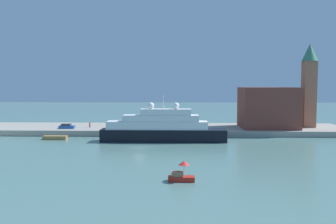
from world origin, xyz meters
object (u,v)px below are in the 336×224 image
(large_yacht, at_px, (162,128))
(parked_car, at_px, (67,126))
(work_barge, at_px, (55,138))
(bell_tower, at_px, (309,82))
(person_figure, at_px, (90,125))
(mooring_bollard, at_px, (135,129))
(small_motorboat, at_px, (181,174))
(harbor_building, at_px, (268,108))

(large_yacht, bearing_deg, parked_car, 155.91)
(work_barge, distance_m, bell_tower, 69.80)
(work_barge, distance_m, person_figure, 13.76)
(work_barge, xyz_separation_m, mooring_bollard, (19.02, 5.80, 1.41))
(bell_tower, bearing_deg, large_yacht, -156.73)
(small_motorboat, distance_m, harbor_building, 56.61)
(person_figure, height_order, mooring_bollard, person_figure)
(work_barge, relative_size, harbor_building, 0.39)
(large_yacht, height_order, person_figure, large_yacht)
(small_motorboat, bearing_deg, bell_tower, 55.65)
(small_motorboat, distance_m, mooring_bollard, 44.81)
(bell_tower, bearing_deg, person_figure, -177.55)
(person_figure, bearing_deg, harbor_building, 1.02)
(work_barge, bearing_deg, parked_car, 90.78)
(small_motorboat, height_order, parked_car, small_motorboat)
(large_yacht, xyz_separation_m, person_figure, (-20.89, 14.73, -0.86))
(harbor_building, distance_m, person_figure, 49.78)
(harbor_building, relative_size, person_figure, 9.34)
(large_yacht, distance_m, harbor_building, 32.86)
(small_motorboat, relative_size, bell_tower, 0.16)
(large_yacht, xyz_separation_m, mooring_bollard, (-7.35, 8.03, -1.26))
(large_yacht, relative_size, bell_tower, 1.27)
(large_yacht, distance_m, small_motorboat, 35.53)
(small_motorboat, height_order, mooring_bollard, small_motorboat)
(mooring_bollard, bearing_deg, small_motorboat, -74.74)
(work_barge, xyz_separation_m, bell_tower, (66.71, 15.12, 13.88))
(large_yacht, bearing_deg, bell_tower, 23.27)
(large_yacht, xyz_separation_m, small_motorboat, (4.44, -35.19, -2.14))
(small_motorboat, relative_size, harbor_building, 0.25)
(mooring_bollard, bearing_deg, person_figure, 153.68)
(work_barge, distance_m, harbor_building, 57.00)
(large_yacht, xyz_separation_m, work_barge, (-26.37, 2.23, -2.67))
(small_motorboat, height_order, work_barge, small_motorboat)
(work_barge, height_order, mooring_bollard, mooring_bollard)
(large_yacht, distance_m, parked_car, 29.04)
(large_yacht, distance_m, mooring_bollard, 10.96)
(parked_car, xyz_separation_m, person_figure, (5.60, 2.88, 0.17))
(small_motorboat, bearing_deg, harbor_building, 64.53)
(mooring_bollard, bearing_deg, harbor_building, 11.90)
(large_yacht, bearing_deg, work_barge, 175.16)
(bell_tower, bearing_deg, harbor_building, -171.55)
(large_yacht, relative_size, harbor_building, 1.99)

